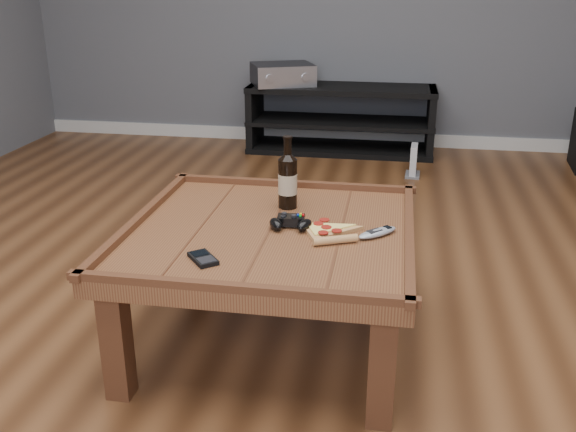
% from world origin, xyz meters
% --- Properties ---
extents(ground, '(6.00, 6.00, 0.00)m').
position_xyz_m(ground, '(0.00, 0.00, 0.00)').
color(ground, '#462714').
rests_on(ground, ground).
extents(baseboard, '(5.00, 0.02, 0.10)m').
position_xyz_m(baseboard, '(0.00, 2.99, 0.05)').
color(baseboard, silver).
rests_on(baseboard, ground).
extents(coffee_table, '(1.03, 1.03, 0.48)m').
position_xyz_m(coffee_table, '(0.00, 0.00, 0.39)').
color(coffee_table, '#532B17').
rests_on(coffee_table, ground).
extents(media_console, '(1.40, 0.45, 0.50)m').
position_xyz_m(media_console, '(0.00, 2.75, 0.25)').
color(media_console, black).
rests_on(media_console, ground).
extents(beer_bottle, '(0.07, 0.07, 0.28)m').
position_xyz_m(beer_bottle, '(0.02, 0.23, 0.56)').
color(beer_bottle, black).
rests_on(beer_bottle, coffee_table).
extents(game_controller, '(0.17, 0.12, 0.05)m').
position_xyz_m(game_controller, '(0.07, 0.02, 0.47)').
color(game_controller, black).
rests_on(game_controller, coffee_table).
extents(pizza_slice, '(0.26, 0.32, 0.03)m').
position_xyz_m(pizza_slice, '(0.21, -0.01, 0.46)').
color(pizza_slice, tan).
rests_on(pizza_slice, coffee_table).
extents(smartphone, '(0.12, 0.13, 0.02)m').
position_xyz_m(smartphone, '(-0.16, -0.30, 0.46)').
color(smartphone, black).
rests_on(smartphone, coffee_table).
extents(remote_control, '(0.15, 0.15, 0.02)m').
position_xyz_m(remote_control, '(0.38, 0.00, 0.46)').
color(remote_control, '#8E939A').
rests_on(remote_control, coffee_table).
extents(av_receiver, '(0.55, 0.50, 0.15)m').
position_xyz_m(av_receiver, '(-0.45, 2.74, 0.58)').
color(av_receiver, black).
rests_on(av_receiver, media_console).
extents(game_console, '(0.10, 0.18, 0.22)m').
position_xyz_m(game_console, '(0.55, 2.19, 0.10)').
color(game_console, slate).
rests_on(game_console, ground).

